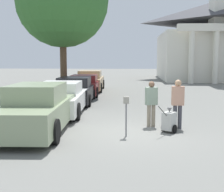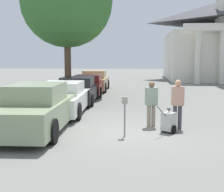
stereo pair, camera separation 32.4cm
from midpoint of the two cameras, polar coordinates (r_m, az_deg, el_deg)
The scene contains 12 objects.
ground_plane at distance 10.45m, azimuth 3.83°, elevation -6.80°, with size 120.00×120.00×0.00m, color slate.
parked_car_sage at distance 10.89m, azimuth -12.48°, elevation -2.35°, with size 2.11×5.34×1.63m.
parked_car_white at distance 14.14m, azimuth -8.30°, elevation -0.46°, with size 2.19×5.11×1.43m.
parked_car_black at distance 17.45m, azimuth -5.70°, elevation 0.96°, with size 2.15×4.66×1.43m.
parked_car_maroon at distance 20.98m, azimuth -3.84°, elevation 1.95°, with size 2.11×4.67×1.36m.
parked_car_tan at distance 23.81m, azimuth -2.75°, elevation 2.72°, with size 2.10×5.01×1.52m.
parking_meter at distance 9.84m, azimuth 3.29°, elevation -2.35°, with size 0.18×0.09×1.28m.
person_worker at distance 11.33m, azimuth 8.02°, elevation -0.95°, with size 0.46×0.31×1.65m.
person_supervisor at distance 11.10m, azimuth 12.74°, elevation -0.94°, with size 0.42×0.23×1.74m.
equipment_cart at distance 10.62m, azimuth 11.16°, elevation -4.56°, with size 0.72×0.92×1.00m.
church at distance 37.87m, azimuth 19.31°, elevation 10.84°, with size 11.64×13.17×24.51m.
shade_tree at distance 21.34m, azimuth -7.84°, elevation 16.79°, with size 6.00×6.00×9.15m.
Camera 2 is at (0.39, -10.14, 2.50)m, focal length 50.00 mm.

